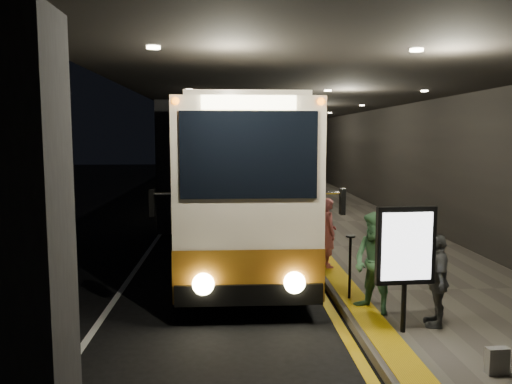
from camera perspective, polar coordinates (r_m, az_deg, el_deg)
name	(u,v)px	position (r m, az deg, el deg)	size (l,w,h in m)	color
ground	(211,261)	(13.14, -5.15, -7.85)	(90.00, 90.00, 0.00)	black
lane_line_white	(165,227)	(18.16, -10.31, -3.92)	(0.12, 50.00, 0.01)	silver
kerb_stripe_yellow	(281,226)	(18.12, 2.86, -3.85)	(0.18, 50.00, 0.01)	gold
sidewalk	(346,223)	(18.51, 10.29, -3.51)	(4.50, 50.00, 0.15)	#514C44
tactile_strip	(295,221)	(18.15, 4.44, -3.36)	(0.50, 50.00, 0.01)	gold
terminal_wall	(410,143)	(18.89, 17.15, 5.43)	(0.10, 50.00, 6.00)	black
support_columns	(169,167)	(16.88, -9.86, 2.81)	(0.80, 24.80, 4.40)	black
canopy	(286,97)	(17.90, 3.43, 10.79)	(9.00, 50.00, 0.40)	black
coach_main	(240,184)	(14.38, -1.81, 0.97)	(2.61, 12.53, 3.89)	silver
coach_second	(237,163)	(27.88, -2.16, 3.37)	(2.54, 11.65, 3.66)	silver
coach_third	(234,154)	(44.56, -2.52, 4.40)	(2.67, 11.17, 3.49)	silver
passenger_boarding	(328,233)	(11.89, 8.23, -4.61)	(0.60, 0.39, 1.64)	#A44E4C
passenger_waiting_green	(376,263)	(9.01, 13.51, -7.88)	(0.86, 0.53, 1.77)	#467F50
passenger_waiting_grey	(437,280)	(8.71, 19.99, -9.45)	(0.89, 0.45, 1.51)	#424447
bag_polka	(497,361)	(7.52, 25.84, -16.96)	(0.29, 0.12, 0.35)	black
info_sign	(406,248)	(8.11, 16.74, -6.15)	(0.95, 0.18, 2.00)	black
stanchion_post	(350,268)	(9.69, 10.68, -8.50)	(0.05, 0.05, 1.21)	black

